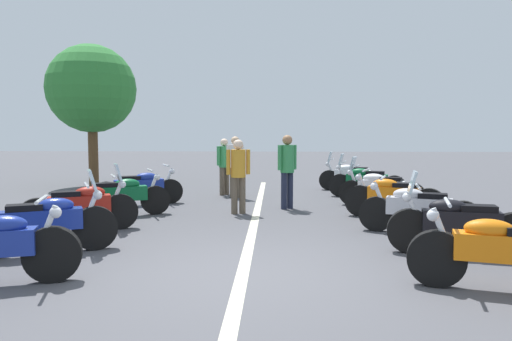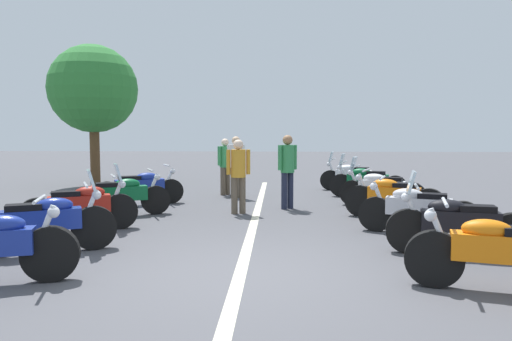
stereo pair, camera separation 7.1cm
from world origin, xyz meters
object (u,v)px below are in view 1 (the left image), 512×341
motorcycle_right_row_3 (393,196)px  bystander_2 (238,171)px  motorcycle_right_row_5 (366,181)px  motorcycle_left_row_2 (81,206)px  motorcycle_left_row_4 (140,187)px  motorcycle_right_row_6 (351,176)px  bystander_1 (224,162)px  motorcycle_left_row_3 (120,195)px  motorcycle_right_row_0 (504,252)px  bystander_0 (287,166)px  motorcycle_right_row_2 (418,208)px  motorcycle_right_row_1 (459,223)px  bystander_3 (235,162)px  roadside_tree_0 (91,89)px  motorcycle_left_row_1 (44,222)px  motorcycle_right_row_4 (380,188)px

motorcycle_right_row_3 → bystander_2: bearing=14.3°
motorcycle_right_row_5 → bystander_2: size_ratio=1.25×
motorcycle_left_row_2 → bystander_2: size_ratio=1.16×
motorcycle_left_row_4 → motorcycle_right_row_6: 6.49m
motorcycle_left_row_2 → bystander_1: (5.15, -2.01, 0.47)m
motorcycle_left_row_3 → motorcycle_right_row_0: motorcycle_right_row_0 is taller
bystander_0 → motorcycle_left_row_3: bearing=-108.0°
motorcycle_left_row_2 → motorcycle_right_row_6: size_ratio=0.94×
motorcycle_left_row_2 → bystander_2: (2.02, -2.65, 0.48)m
motorcycle_left_row_3 → bystander_2: (0.46, -2.49, 0.50)m
motorcycle_right_row_0 → motorcycle_left_row_3: bearing=-22.3°
bystander_0 → motorcycle_right_row_2: bearing=3.6°
motorcycle_left_row_4 → bystander_0: 3.67m
motorcycle_left_row_3 → motorcycle_right_row_2: motorcycle_left_row_3 is taller
motorcycle_left_row_2 → motorcycle_left_row_4: (3.14, -0.14, -0.02)m
motorcycle_left_row_3 → motorcycle_right_row_6: bearing=15.4°
motorcycle_right_row_1 → motorcycle_left_row_3: bearing=-14.3°
motorcycle_right_row_5 → bystander_3: bystander_3 is taller
motorcycle_left_row_3 → motorcycle_right_row_2: (-1.49, -5.79, -0.00)m
motorcycle_left_row_2 → motorcycle_right_row_5: bearing=12.9°
motorcycle_right_row_1 → motorcycle_right_row_3: 2.94m
motorcycle_right_row_3 → roadside_tree_0: (5.78, 8.55, 2.77)m
motorcycle_left_row_2 → motorcycle_right_row_6: motorcycle_left_row_2 is taller
motorcycle_left_row_3 → motorcycle_left_row_4: 1.58m
bystander_1 → bystander_2: size_ratio=0.99×
bystander_1 → bystander_3: bystander_3 is taller
motorcycle_left_row_1 → bystander_0: bearing=23.6°
motorcycle_left_row_3 → motorcycle_right_row_1: size_ratio=1.00×
motorcycle_right_row_0 → roadside_tree_0: (10.29, 8.64, 2.77)m
motorcycle_right_row_1 → motorcycle_right_row_5: motorcycle_right_row_1 is taller
bystander_1 → bystander_3: size_ratio=0.96×
motorcycle_left_row_4 → bystander_3: 2.71m
motorcycle_right_row_6 → motorcycle_left_row_3: bearing=54.2°
bystander_0 → bystander_3: bystander_0 is taller
motorcycle_left_row_2 → motorcycle_left_row_3: 1.57m
motorcycle_right_row_0 → bystander_2: bystander_2 is taller
motorcycle_left_row_2 → motorcycle_right_row_1: bearing=-38.5°
motorcycle_left_row_1 → bystander_1: 6.98m
motorcycle_left_row_2 → motorcycle_right_row_3: (1.55, -5.90, -0.01)m
motorcycle_right_row_4 → motorcycle_right_row_2: bearing=111.3°
motorcycle_right_row_0 → motorcycle_right_row_6: bearing=-73.4°
motorcycle_left_row_1 → motorcycle_left_row_2: size_ratio=1.03×
bystander_3 → motorcycle_right_row_3: bearing=-111.0°
bystander_0 → bystander_3: bearing=-179.6°
motorcycle_left_row_4 → motorcycle_right_row_3: (-1.59, -5.75, 0.01)m
bystander_1 → motorcycle_right_row_3: bearing=0.3°
motorcycle_left_row_1 → bystander_3: size_ratio=1.16×
motorcycle_right_row_6 → bystander_3: bystander_3 is taller
motorcycle_right_row_2 → bystander_3: size_ratio=1.19×
motorcycle_left_row_4 → roadside_tree_0: (4.18, 2.80, 2.78)m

